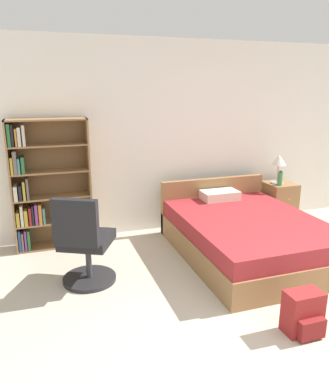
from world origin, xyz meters
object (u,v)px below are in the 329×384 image
bed (245,234)px  table_lamp (279,162)px  nightstand (278,203)px  office_chair (85,245)px  water_bottle (280,178)px  bookshelf (42,186)px  backpack_red (304,314)px

bed → table_lamp: bearing=40.2°
bed → nightstand: (1.06, 0.85, 0.05)m
office_chair → table_lamp: 3.13m
bed → office_chair: size_ratio=2.11×
table_lamp → water_bottle: bearing=-103.9°
bookshelf → backpack_red: (1.96, -2.51, -0.63)m
table_lamp → bed: bearing=-139.8°
bookshelf → nightstand: size_ratio=2.66×
bookshelf → bed: bearing=-23.4°
bed → backpack_red: size_ratio=5.65×
nightstand → backpack_red: (-1.39, -2.36, -0.13)m
table_lamp → water_bottle: table_lamp is taller
bed → office_chair: bearing=-175.6°
office_chair → nightstand: office_chair is taller
nightstand → bookshelf: bearing=177.6°
bed → table_lamp: table_lamp is taller
office_chair → backpack_red: office_chair is taller
bookshelf → table_lamp: size_ratio=3.76×
bookshelf → water_bottle: bookshelf is taller
nightstand → water_bottle: size_ratio=2.85×
bed → backpack_red: bearing=-102.4°
bed → table_lamp: (0.99, 0.84, 0.68)m
nightstand → bed: bearing=-141.2°
water_bottle → office_chair: bearing=-163.0°
bookshelf → backpack_red: bookshelf is taller
nightstand → backpack_red: bearing=-120.5°
office_chair → nightstand: bearing=18.4°
bookshelf → table_lamp: bookshelf is taller
bookshelf → office_chair: bookshelf is taller
bookshelf → water_bottle: bearing=-4.4°
water_bottle → backpack_red: bearing=-120.0°
water_bottle → backpack_red: 2.66m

